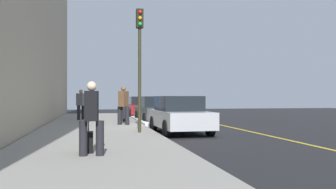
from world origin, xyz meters
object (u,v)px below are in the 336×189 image
(parked_car_red, at_px, (141,107))
(parked_car_silver, at_px, (179,115))
(traffic_light_pole, at_px, (140,50))
(pedestrian_brown_coat, at_px, (123,104))
(parked_car_charcoal, at_px, (155,110))
(rolling_suitcase, at_px, (88,142))
(pedestrian_black_coat, at_px, (92,116))
(pedestrian_grey_coat, at_px, (81,104))
(pedestrian_blue_coat, at_px, (123,105))

(parked_car_red, distance_m, parked_car_silver, 12.30)
(traffic_light_pole, bearing_deg, pedestrian_brown_coat, -175.52)
(parked_car_charcoal, bearing_deg, rolling_suitcase, -16.70)
(parked_car_silver, relative_size, pedestrian_black_coat, 2.48)
(pedestrian_grey_coat, relative_size, traffic_light_pole, 0.38)
(pedestrian_blue_coat, xyz_separation_m, traffic_light_pole, (6.40, 0.12, 2.18))
(pedestrian_black_coat, height_order, rolling_suitcase, pedestrian_black_coat)
(pedestrian_brown_coat, bearing_deg, pedestrian_black_coat, -8.70)
(pedestrian_brown_coat, xyz_separation_m, rolling_suitcase, (8.59, -1.47, -0.73))
(parked_car_red, distance_m, pedestrian_brown_coat, 9.50)
(parked_car_charcoal, bearing_deg, pedestrian_blue_coat, -68.85)
(pedestrian_blue_coat, height_order, rolling_suitcase, pedestrian_blue_coat)
(parked_car_silver, height_order, traffic_light_pole, traffic_light_pole)
(pedestrian_blue_coat, bearing_deg, rolling_suitcase, -8.51)
(pedestrian_black_coat, distance_m, rolling_suitcase, 0.81)
(parked_car_charcoal, distance_m, pedestrian_black_coat, 12.77)
(pedestrian_grey_coat, distance_m, rolling_suitcase, 13.02)
(parked_car_silver, bearing_deg, pedestrian_brown_coat, -145.92)
(parked_car_charcoal, bearing_deg, parked_car_silver, -0.23)
(traffic_light_pole, xyz_separation_m, rolling_suitcase, (4.66, -1.78, -2.84))
(parked_car_charcoal, relative_size, pedestrian_brown_coat, 2.45)
(pedestrian_blue_coat, height_order, traffic_light_pole, traffic_light_pole)
(parked_car_red, relative_size, pedestrian_grey_coat, 2.65)
(traffic_light_pole, bearing_deg, pedestrian_black_coat, -18.24)
(pedestrian_blue_coat, bearing_deg, pedestrian_grey_coat, -129.48)
(parked_car_red, distance_m, traffic_light_pole, 13.55)
(parked_car_red, xyz_separation_m, parked_car_silver, (12.30, 0.04, -0.00))
(pedestrian_brown_coat, xyz_separation_m, traffic_light_pole, (3.93, 0.31, 2.11))
(pedestrian_black_coat, bearing_deg, traffic_light_pole, 161.76)
(pedestrian_black_coat, xyz_separation_m, rolling_suitcase, (-0.50, -0.08, -0.64))
(pedestrian_blue_coat, bearing_deg, pedestrian_brown_coat, -4.31)
(pedestrian_blue_coat, relative_size, pedestrian_grey_coat, 0.97)
(parked_car_red, height_order, pedestrian_blue_coat, pedestrian_blue_coat)
(parked_car_charcoal, height_order, parked_car_silver, same)
(pedestrian_brown_coat, height_order, rolling_suitcase, pedestrian_brown_coat)
(parked_car_charcoal, xyz_separation_m, traffic_light_pole, (7.13, -1.76, 2.49))
(parked_car_charcoal, height_order, rolling_suitcase, parked_car_charcoal)
(parked_car_red, xyz_separation_m, pedestrian_blue_coat, (6.81, -1.82, 0.31))
(parked_car_red, xyz_separation_m, pedestrian_brown_coat, (9.28, -2.01, 0.38))
(parked_car_silver, height_order, pedestrian_grey_coat, pedestrian_grey_coat)
(parked_car_silver, distance_m, pedestrian_grey_coat, 8.52)
(pedestrian_grey_coat, bearing_deg, traffic_light_pole, 16.41)
(parked_car_silver, bearing_deg, pedestrian_blue_coat, -161.32)
(parked_car_silver, xyz_separation_m, traffic_light_pole, (0.91, -1.73, 2.49))
(pedestrian_grey_coat, distance_m, traffic_light_pole, 8.94)
(pedestrian_blue_coat, height_order, pedestrian_black_coat, pedestrian_blue_coat)
(parked_car_charcoal, relative_size, pedestrian_black_coat, 2.70)
(parked_car_silver, xyz_separation_m, pedestrian_black_coat, (6.07, -3.43, 0.29))
(pedestrian_grey_coat, distance_m, pedestrian_brown_coat, 4.88)
(parked_car_silver, xyz_separation_m, pedestrian_blue_coat, (-5.49, -1.86, 0.31))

